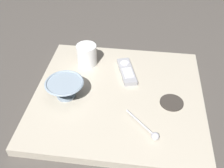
# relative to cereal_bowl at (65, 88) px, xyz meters

# --- Properties ---
(ground_plane) EXTENTS (6.00, 6.00, 0.00)m
(ground_plane) POSITION_rel_cereal_bowl_xyz_m (0.04, -0.19, -0.07)
(ground_plane) COLOR #47423D
(table) EXTENTS (0.59, 0.63, 0.03)m
(table) POSITION_rel_cereal_bowl_xyz_m (0.04, -0.19, -0.06)
(table) COLOR #B7AD99
(table) RESTS_ON ground
(cereal_bowl) EXTENTS (0.14, 0.14, 0.07)m
(cereal_bowl) POSITION_rel_cereal_bowl_xyz_m (0.00, 0.00, 0.00)
(cereal_bowl) COLOR #8C9EAD
(cereal_bowl) RESTS_ON table
(coffee_mug) EXTENTS (0.08, 0.08, 0.09)m
(coffee_mug) POSITION_rel_cereal_bowl_xyz_m (0.21, -0.04, 0.01)
(coffee_mug) COLOR white
(coffee_mug) RESTS_ON table
(teaspoon) EXTENTS (0.11, 0.11, 0.03)m
(teaspoon) POSITION_rel_cereal_bowl_xyz_m (-0.14, -0.32, -0.03)
(teaspoon) COLOR silver
(teaspoon) RESTS_ON table
(tv_remote_near) EXTENTS (0.17, 0.10, 0.02)m
(tv_remote_near) POSITION_rel_cereal_bowl_xyz_m (0.16, -0.21, -0.03)
(tv_remote_near) COLOR #9E9EA3
(tv_remote_near) RESTS_ON table
(drink_coaster) EXTENTS (0.09, 0.09, 0.01)m
(drink_coaster) POSITION_rel_cereal_bowl_xyz_m (0.01, -0.39, -0.04)
(drink_coaster) COLOR #332D28
(drink_coaster) RESTS_ON table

